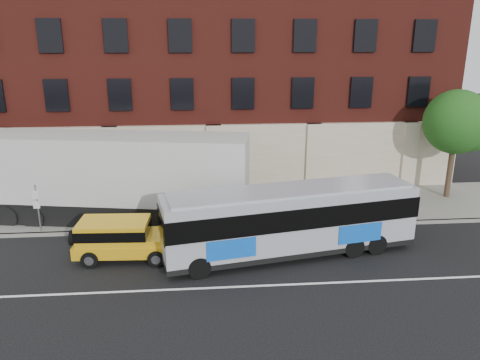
{
  "coord_description": "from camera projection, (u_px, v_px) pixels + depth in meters",
  "views": [
    {
      "loc": [
        -0.67,
        -15.1,
        9.09
      ],
      "look_at": [
        1.04,
        5.5,
        2.7
      ],
      "focal_mm": 34.77,
      "sensor_mm": 36.0,
      "label": 1
    }
  ],
  "objects": [
    {
      "name": "ground",
      "position": [
        224.0,
        294.0,
        17.12
      ],
      "size": [
        120.0,
        120.0,
        0.0
      ],
      "primitive_type": "plane",
      "color": "black",
      "rests_on": "ground"
    },
    {
      "name": "sidewalk",
      "position": [
        216.0,
        207.0,
        25.66
      ],
      "size": [
        60.0,
        6.0,
        0.15
      ],
      "primitive_type": "cube",
      "color": "gray",
      "rests_on": "ground"
    },
    {
      "name": "kerb",
      "position": [
        218.0,
        229.0,
        22.81
      ],
      "size": [
        60.0,
        0.25,
        0.15
      ],
      "primitive_type": "cube",
      "color": "gray",
      "rests_on": "ground"
    },
    {
      "name": "lane_line",
      "position": [
        224.0,
        287.0,
        17.59
      ],
      "size": [
        60.0,
        0.12,
        0.01
      ],
      "primitive_type": "cube",
      "color": "white",
      "rests_on": "ground"
    },
    {
      "name": "building",
      "position": [
        210.0,
        60.0,
        30.99
      ],
      "size": [
        30.0,
        12.1,
        15.0
      ],
      "color": "#5A1C15",
      "rests_on": "sidewalk"
    },
    {
      "name": "sign_pole",
      "position": [
        37.0,
        206.0,
        21.87
      ],
      "size": [
        0.3,
        0.2,
        2.5
      ],
      "color": "gray",
      "rests_on": "ground"
    },
    {
      "name": "street_tree",
      "position": [
        457.0,
        124.0,
        25.91
      ],
      "size": [
        3.6,
        3.6,
        6.2
      ],
      "color": "#39261C",
      "rests_on": "sidewalk"
    },
    {
      "name": "city_bus",
      "position": [
        290.0,
        218.0,
        19.84
      ],
      "size": [
        11.24,
        4.43,
        3.01
      ],
      "color": "#9FA0AA",
      "rests_on": "ground"
    },
    {
      "name": "yellow_suv",
      "position": [
        121.0,
        237.0,
        19.68
      ],
      "size": [
        4.51,
        2.12,
        1.71
      ],
      "color": "gold",
      "rests_on": "ground"
    },
    {
      "name": "shipping_container",
      "position": [
        113.0,
        180.0,
        23.29
      ],
      "size": [
        13.78,
        5.05,
        4.5
      ],
      "color": "black",
      "rests_on": "ground"
    }
  ]
}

